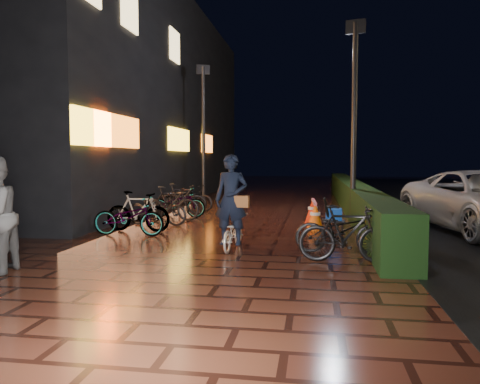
# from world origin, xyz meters

# --- Properties ---
(ground) EXTENTS (80.00, 80.00, 0.00)m
(ground) POSITION_xyz_m (0.00, 0.00, 0.00)
(ground) COLOR #381911
(ground) RESTS_ON ground
(hedge) EXTENTS (0.70, 20.00, 1.00)m
(hedge) POSITION_xyz_m (3.30, 8.00, 0.50)
(hedge) COLOR black
(hedge) RESTS_ON ground
(storefront_block) EXTENTS (12.09, 22.00, 9.00)m
(storefront_block) POSITION_xyz_m (-9.50, 11.50, 4.50)
(storefront_block) COLOR black
(storefront_block) RESTS_ON ground
(lamp_post_hedge) EXTENTS (0.54, 0.19, 5.63)m
(lamp_post_hedge) POSITION_xyz_m (3.02, 4.07, 3.10)
(lamp_post_hedge) COLOR black
(lamp_post_hedge) RESTS_ON ground
(lamp_post_sf) EXTENTS (0.52, 0.28, 5.58)m
(lamp_post_sf) POSITION_xyz_m (-2.49, 9.18, 3.07)
(lamp_post_sf) COLOR black
(lamp_post_sf) RESTS_ON ground
(cyclist) EXTENTS (0.71, 1.38, 1.93)m
(cyclist) POSITION_xyz_m (0.31, -0.15, 0.72)
(cyclist) COLOR white
(cyclist) RESTS_ON ground
(traffic_barrier) EXTENTS (0.52, 1.78, 0.72)m
(traffic_barrier) POSITION_xyz_m (1.94, 3.44, 0.36)
(traffic_barrier) COLOR #FF640D
(traffic_barrier) RESTS_ON ground
(cart_assembly) EXTENTS (0.52, 0.52, 0.95)m
(cart_assembly) POSITION_xyz_m (2.39, 1.84, 0.49)
(cart_assembly) COLOR black
(cart_assembly) RESTS_ON ground
(parked_bikes_storefront) EXTENTS (1.93, 5.96, 1.02)m
(parked_bikes_storefront) POSITION_xyz_m (-2.36, 3.82, 0.48)
(parked_bikes_storefront) COLOR black
(parked_bikes_storefront) RESTS_ON ground
(parked_bikes_hedge) EXTENTS (1.81, 1.39, 1.02)m
(parked_bikes_hedge) POSITION_xyz_m (2.48, -0.53, 0.48)
(parked_bikes_hedge) COLOR black
(parked_bikes_hedge) RESTS_ON ground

